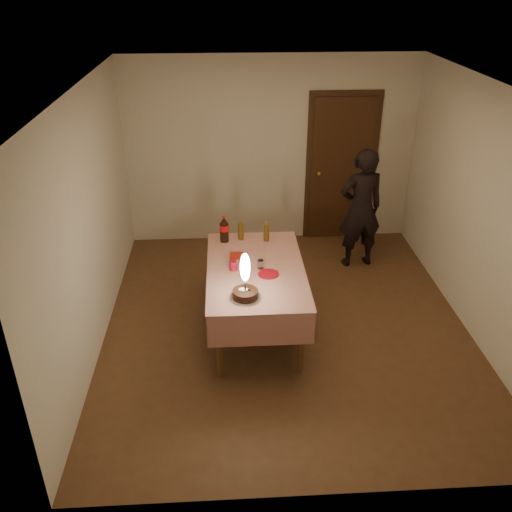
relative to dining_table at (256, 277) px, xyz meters
name	(u,v)px	position (x,y,z in m)	size (l,w,h in m)	color
ground	(286,324)	(0.35, 0.08, -0.67)	(4.00, 4.50, 0.01)	brown
room_shell	(293,183)	(0.38, 0.15, 0.98)	(4.04, 4.54, 2.62)	beige
dining_table	(256,277)	(0.00, 0.00, 0.00)	(1.02, 1.72, 0.78)	brown
birthday_cake	(245,286)	(-0.13, -0.56, 0.24)	(0.31, 0.31, 0.47)	white
red_plate	(268,274)	(0.12, -0.13, 0.11)	(0.22, 0.22, 0.01)	#AE0C1B
red_cup	(233,265)	(-0.24, -0.01, 0.15)	(0.08, 0.08, 0.10)	#AB0B26
clear_cup	(260,264)	(0.05, 0.00, 0.15)	(0.07, 0.07, 0.09)	silver
napkin_stack	(237,256)	(-0.19, 0.27, 0.11)	(0.15, 0.15, 0.02)	#A12012
cola_bottle	(224,229)	(-0.32, 0.65, 0.26)	(0.10, 0.10, 0.32)	black
amber_bottle_left	(241,230)	(-0.13, 0.70, 0.22)	(0.06, 0.06, 0.25)	#52360E
amber_bottle_right	(266,231)	(0.16, 0.64, 0.22)	(0.06, 0.06, 0.25)	#52360E
photographer	(361,208)	(1.44, 1.44, 0.13)	(0.64, 0.49, 1.60)	black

